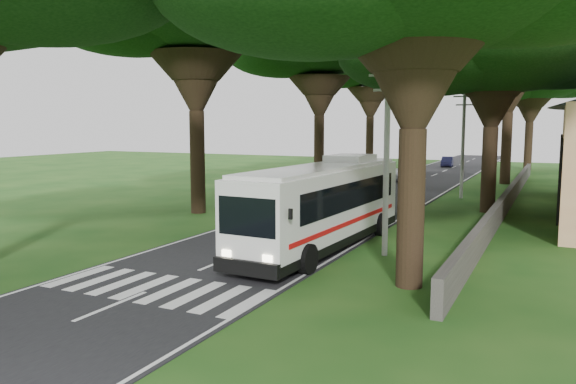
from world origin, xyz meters
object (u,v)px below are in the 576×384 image
pole_mid (463,141)px  distant_car_a (398,174)px  pole_far (493,136)px  coach_bus (324,204)px  pedestrian (224,203)px  pole_near (387,155)px  distant_car_b (447,162)px

pole_mid → distant_car_a: size_ratio=2.11×
pole_far → coach_bus: pole_far is taller
pole_far → pedestrian: size_ratio=4.66×
pole_near → pole_far: 40.00m
pole_far → distant_car_a: bearing=-126.8°
pole_near → pedestrian: pole_near is taller
pole_far → pole_near: bearing=-90.0°
coach_bus → pedestrian: (-8.34, 5.08, -1.11)m
pole_far → coach_bus: (-2.80, -39.88, -2.21)m
coach_bus → pedestrian: coach_bus is taller
pole_mid → pole_far: bearing=90.0°
distant_car_b → pedestrian: (-4.70, -45.48, 0.20)m
distant_car_b → pedestrian: 45.72m
distant_car_b → pedestrian: bearing=-102.0°
pole_near → distant_car_b: (-6.44, 50.69, -3.52)m
pole_far → pedestrian: 36.69m
pole_far → distant_car_b: pole_far is taller
distant_car_a → distant_car_b: bearing=-106.8°
distant_car_a → pole_near: bearing=89.6°
pole_mid → distant_car_b: 31.55m
pole_mid → distant_car_a: pole_mid is taller
pole_far → distant_car_b: bearing=121.1°
distant_car_a → pedestrian: (-3.75, -24.92, 0.18)m
pole_far → pole_mid: bearing=-90.0°
distant_car_a → pedestrian: 25.20m
pole_near → coach_bus: 3.57m
pole_far → distant_car_a: size_ratio=2.11×
pole_far → coach_bus: bearing=-94.0°
pole_far → pedestrian: pole_far is taller
pole_mid → distant_car_a: 13.01m
pole_far → distant_car_b: 12.97m
pole_mid → coach_bus: (-2.80, -19.88, -2.21)m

